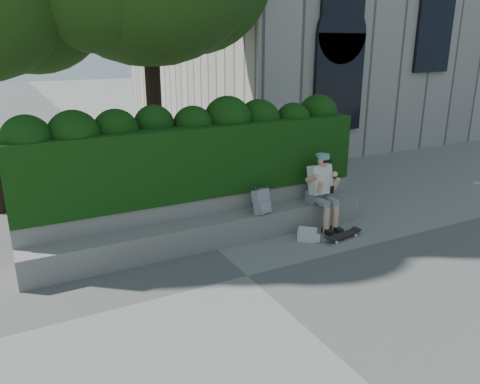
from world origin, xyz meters
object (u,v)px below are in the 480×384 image
person (322,188)px  backpack_plaid (261,202)px  backpack_ground (307,235)px  skateboard (343,235)px

person → backpack_plaid: person is taller
backpack_plaid → person: bearing=-19.7°
backpack_ground → backpack_plaid: bearing=-174.1°
backpack_plaid → backpack_ground: bearing=-52.4°
backpack_ground → skateboard: bearing=20.7°
skateboard → backpack_plaid: 1.55m
skateboard → backpack_plaid: bearing=140.5°
backpack_plaid → backpack_ground: (0.65, -0.48, -0.56)m
person → skateboard: size_ratio=1.90×
skateboard → backpack_ground: size_ratio=2.31×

